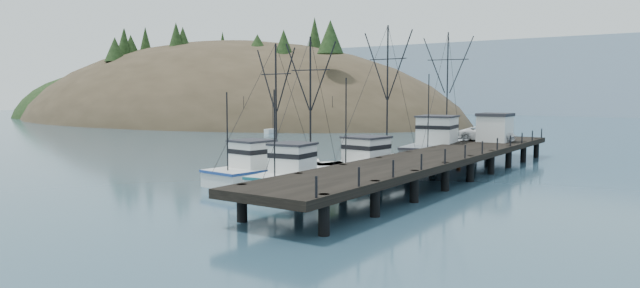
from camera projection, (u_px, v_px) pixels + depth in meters
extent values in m
plane|color=#28475A|center=(159.00, 190.00, 39.69)|extent=(400.00, 400.00, 0.00)
cube|color=black|center=(438.00, 157.00, 44.82)|extent=(6.00, 44.00, 0.50)
cylinder|color=black|center=(242.00, 203.00, 29.91)|extent=(0.56, 0.56, 2.00)
cylinder|color=black|center=(324.00, 215.00, 26.98)|extent=(0.56, 0.56, 2.00)
cylinder|color=black|center=(299.00, 190.00, 34.02)|extent=(0.56, 0.56, 2.00)
cylinder|color=black|center=(375.00, 199.00, 31.10)|extent=(0.56, 0.56, 2.00)
cylinder|color=black|center=(343.00, 179.00, 38.13)|extent=(0.56, 0.56, 2.00)
cylinder|color=black|center=(414.00, 186.00, 35.21)|extent=(0.56, 0.56, 2.00)
cylinder|color=black|center=(379.00, 171.00, 42.24)|extent=(0.56, 0.56, 2.00)
cylinder|color=black|center=(445.00, 177.00, 39.32)|extent=(0.56, 0.56, 2.00)
cylinder|color=black|center=(408.00, 164.00, 46.35)|extent=(0.56, 0.56, 2.00)
cylinder|color=black|center=(470.00, 169.00, 43.43)|extent=(0.56, 0.56, 2.00)
cylinder|color=black|center=(433.00, 158.00, 50.46)|extent=(0.56, 0.56, 2.00)
cylinder|color=black|center=(491.00, 162.00, 47.54)|extent=(0.56, 0.56, 2.00)
cylinder|color=black|center=(454.00, 153.00, 54.57)|extent=(0.56, 0.56, 2.00)
cylinder|color=black|center=(509.00, 157.00, 51.65)|extent=(0.56, 0.56, 2.00)
cylinder|color=black|center=(472.00, 149.00, 58.69)|extent=(0.56, 0.56, 2.00)
cylinder|color=black|center=(523.00, 152.00, 55.76)|extent=(0.56, 0.56, 2.00)
cylinder|color=black|center=(487.00, 145.00, 62.80)|extent=(0.56, 0.56, 2.00)
cylinder|color=black|center=(536.00, 148.00, 59.87)|extent=(0.56, 0.56, 2.00)
ellipsoid|color=#382D1E|center=(221.00, 144.00, 143.71)|extent=(132.00, 78.00, 51.00)
ellipsoid|color=black|center=(218.00, 127.00, 149.46)|extent=(109.20, 62.40, 41.60)
ellipsoid|color=black|center=(97.00, 132.00, 159.44)|extent=(57.60, 39.60, 32.40)
cube|color=beige|center=(261.00, 122.00, 106.98)|extent=(4.00, 5.00, 2.80)
cube|color=beige|center=(251.00, 120.00, 113.64)|extent=(4.00, 5.00, 2.80)
cube|color=beige|center=(298.00, 121.00, 109.66)|extent=(4.00, 5.00, 2.80)
cube|color=#9EB2C6|center=(624.00, 115.00, 173.85)|extent=(360.00, 40.00, 26.00)
cube|color=silver|center=(480.00, 111.00, 214.29)|extent=(180.00, 25.00, 18.00)
cube|color=silver|center=(322.00, 127.00, 107.69)|extent=(1.00, 3.50, 0.90)
cylinder|color=black|center=(322.00, 112.00, 107.43)|extent=(0.08, 0.08, 6.00)
cube|color=silver|center=(345.00, 129.00, 103.70)|extent=(1.00, 3.50, 0.90)
cylinder|color=black|center=(345.00, 113.00, 103.44)|extent=(0.08, 0.08, 6.00)
cube|color=silver|center=(332.00, 130.00, 98.89)|extent=(1.00, 3.50, 0.90)
cylinder|color=black|center=(332.00, 114.00, 98.63)|extent=(0.08, 0.08, 6.00)
cube|color=silver|center=(269.00, 129.00, 102.43)|extent=(1.00, 3.50, 0.90)
cylinder|color=black|center=(269.00, 113.00, 102.17)|extent=(0.08, 0.08, 6.00)
cube|color=silver|center=(222.00, 128.00, 105.73)|extent=(1.00, 3.50, 0.90)
cylinder|color=black|center=(221.00, 112.00, 105.47)|extent=(0.08, 0.08, 6.00)
cube|color=silver|center=(291.00, 127.00, 108.12)|extent=(1.00, 3.50, 0.90)
cylinder|color=black|center=(291.00, 112.00, 107.86)|extent=(0.08, 0.08, 6.00)
cube|color=silver|center=(273.00, 131.00, 96.69)|extent=(1.00, 3.50, 0.90)
cylinder|color=black|center=(273.00, 114.00, 96.43)|extent=(0.08, 0.08, 6.00)
cube|color=silver|center=(224.00, 128.00, 105.49)|extent=(1.00, 3.50, 0.90)
cylinder|color=black|center=(224.00, 112.00, 105.23)|extent=(0.08, 0.08, 6.00)
cube|color=silver|center=(244.00, 130.00, 99.93)|extent=(1.00, 3.50, 0.90)
cylinder|color=black|center=(244.00, 113.00, 99.68)|extent=(0.08, 0.08, 6.00)
cube|color=silver|center=(274.00, 126.00, 113.58)|extent=(1.00, 3.50, 0.90)
cylinder|color=black|center=(273.00, 111.00, 113.32)|extent=(0.08, 0.08, 6.00)
cube|color=silver|center=(301.00, 181.00, 40.87)|extent=(4.48, 9.37, 1.60)
cube|color=silver|center=(330.00, 173.00, 44.83)|extent=(3.51, 3.51, 1.60)
cube|color=#195C64|center=(301.00, 172.00, 40.80)|extent=(4.57, 9.60, 0.18)
cube|color=silver|center=(293.00, 159.00, 39.69)|extent=(2.73, 2.80, 1.90)
cube|color=#26262B|center=(293.00, 144.00, 39.60)|extent=(2.96, 3.05, 0.16)
cylinder|color=black|center=(310.00, 103.00, 41.59)|extent=(0.14, 0.14, 9.57)
cylinder|color=black|center=(274.00, 133.00, 37.49)|extent=(0.10, 0.10, 5.74)
cube|color=silver|center=(263.00, 176.00, 43.34)|extent=(4.71, 9.33, 1.60)
cube|color=silver|center=(304.00, 170.00, 46.67)|extent=(3.58, 3.58, 1.60)
cube|color=navy|center=(263.00, 167.00, 43.28)|extent=(4.81, 9.57, 0.18)
cube|color=silver|center=(252.00, 155.00, 42.33)|extent=(2.82, 2.82, 1.90)
cube|color=#26262B|center=(252.00, 141.00, 42.24)|extent=(3.07, 3.08, 0.16)
cylinder|color=black|center=(276.00, 104.00, 43.88)|extent=(0.14, 0.14, 9.29)
cylinder|color=black|center=(227.00, 131.00, 40.46)|extent=(0.10, 0.10, 5.57)
cube|color=silver|center=(376.00, 170.00, 46.96)|extent=(5.12, 10.77, 1.60)
cube|color=silver|center=(409.00, 164.00, 50.88)|extent=(3.98, 3.98, 1.60)
cube|color=#1C6B71|center=(376.00, 161.00, 46.89)|extent=(5.23, 11.04, 0.18)
cube|color=silver|center=(366.00, 150.00, 45.79)|extent=(3.10, 3.22, 1.90)
cube|color=#26262B|center=(366.00, 137.00, 45.70)|extent=(3.37, 3.51, 0.16)
cylinder|color=black|center=(387.00, 93.00, 47.60)|extent=(0.14, 0.14, 11.11)
cylinder|color=black|center=(346.00, 122.00, 43.57)|extent=(0.10, 0.10, 6.66)
cube|color=slate|center=(441.00, 153.00, 56.80)|extent=(6.58, 13.87, 2.20)
cube|color=slate|center=(456.00, 148.00, 62.78)|extent=(4.58, 4.58, 2.20)
cube|color=black|center=(441.00, 144.00, 56.71)|extent=(6.72, 14.23, 0.18)
cube|color=silver|center=(437.00, 131.00, 55.05)|extent=(3.77, 4.20, 2.60)
cube|color=#26262B|center=(438.00, 116.00, 54.93)|extent=(4.09, 4.58, 0.16)
cylinder|color=black|center=(447.00, 87.00, 58.05)|extent=(0.14, 0.14, 11.06)
cylinder|color=black|center=(428.00, 111.00, 51.80)|extent=(0.10, 0.10, 6.63)
cube|color=silver|center=(495.00, 129.00, 56.02)|extent=(2.80, 3.00, 2.50)
cube|color=#26262B|center=(495.00, 115.00, 55.89)|extent=(3.00, 3.20, 0.30)
imported|color=white|center=(487.00, 134.00, 56.49)|extent=(5.80, 3.45, 1.51)
imported|color=slate|center=(259.00, 147.00, 71.48)|extent=(4.26, 5.35, 0.99)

